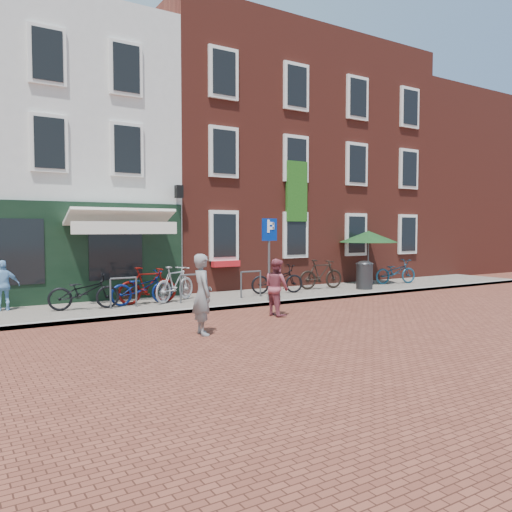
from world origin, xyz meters
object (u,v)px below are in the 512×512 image
bicycle_2 (142,288)px  bicycle_6 (396,272)px  parking_sign (269,244)px  parasol (368,235)px  bicycle_0 (84,292)px  boy (277,287)px  bicycle_4 (277,279)px  bicycle_5 (321,274)px  cafe_person (4,285)px  bicycle_1 (148,285)px  litter_bin (364,273)px  bicycle_3 (175,284)px  woman (202,294)px

bicycle_2 → bicycle_6: (10.18, 0.04, 0.00)m
parking_sign → parasol: 6.27m
parasol → bicycle_0: parasol is taller
boy → bicycle_4: size_ratio=0.81×
bicycle_6 → parasol: bearing=61.6°
bicycle_5 → boy: bearing=136.3°
parasol → cafe_person: parasol is taller
bicycle_0 → bicycle_1: 1.79m
bicycle_4 → bicycle_0: bearing=103.7°
cafe_person → bicycle_2: 3.51m
bicycle_6 → boy: bearing=122.7°
cafe_person → bicycle_4: (8.00, -0.84, -0.18)m
litter_bin → bicycle_3: size_ratio=0.61×
parking_sign → bicycle_0: (-5.02, 1.22, -1.20)m
boy → bicycle_1: bearing=34.2°
parking_sign → bicycle_0: 5.30m
parking_sign → bicycle_6: bearing=11.2°
parking_sign → bicycle_2: 3.86m
bicycle_1 → parking_sign: bearing=-114.0°
parking_sign → bicycle_4: 2.12m
woman → bicycle_2: size_ratio=0.95×
bicycle_2 → bicycle_5: bearing=-89.2°
boy → cafe_person: boy is taller
parking_sign → cafe_person: size_ratio=1.85×
boy → cafe_person: bearing=54.1°
boy → bicycle_0: bearing=51.6°
bicycle_3 → bicycle_4: size_ratio=0.97×
cafe_person → bicycle_5: 10.04m
bicycle_2 → parking_sign: bearing=-111.9°
bicycle_3 → boy: bearing=176.4°
bicycle_1 → woman: bearing=174.2°
bicycle_0 → bicycle_1: bicycle_1 is taller
parasol → bicycle_4: 5.03m
boy → bicycle_2: bearing=37.0°
bicycle_0 → bicycle_3: bearing=-78.3°
woman → bicycle_2: bearing=7.1°
bicycle_0 → bicycle_6: (11.77, 0.12, 0.00)m
litter_bin → bicycle_5: 1.54m
boy → bicycle_1: boy is taller
boy → parasol: bearing=-64.1°
litter_bin → cafe_person: cafe_person is taller
woman → bicycle_2: woman is taller
cafe_person → bicycle_0: (1.81, -0.92, -0.18)m
parking_sign → woman: parking_sign is taller
litter_bin → parasol: parasol is taller
parking_sign → boy: parking_sign is taller
cafe_person → bicycle_2: bearing=168.7°
parasol → bicycle_0: 11.08m
litter_bin → bicycle_0: litter_bin is taller
bicycle_4 → parking_sign: bearing=151.0°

